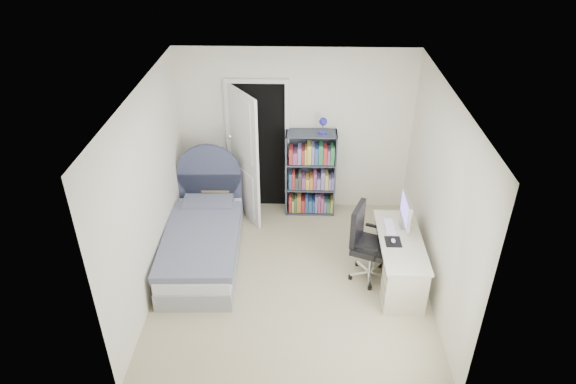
{
  "coord_description": "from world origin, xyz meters",
  "views": [
    {
      "loc": [
        0.1,
        -5.09,
        4.39
      ],
      "look_at": [
        -0.06,
        0.36,
        1.09
      ],
      "focal_mm": 32.0,
      "sensor_mm": 36.0,
      "label": 1
    }
  ],
  "objects_px": {
    "nightstand": "(217,191)",
    "floor_lamp": "(230,182)",
    "bed": "(203,239)",
    "desk": "(399,258)",
    "bookcase": "(311,176)",
    "office_chair": "(366,239)"
  },
  "relations": [
    {
      "from": "bed",
      "to": "floor_lamp",
      "type": "distance_m",
      "value": 1.15
    },
    {
      "from": "bookcase",
      "to": "desk",
      "type": "xyz_separation_m",
      "value": [
        1.09,
        -1.6,
        -0.26
      ]
    },
    {
      "from": "nightstand",
      "to": "desk",
      "type": "xyz_separation_m",
      "value": [
        2.51,
        -1.49,
        -0.04
      ]
    },
    {
      "from": "nightstand",
      "to": "bookcase",
      "type": "bearing_deg",
      "value": 4.48
    },
    {
      "from": "floor_lamp",
      "to": "office_chair",
      "type": "relative_size",
      "value": 1.31
    },
    {
      "from": "bookcase",
      "to": "desk",
      "type": "bearing_deg",
      "value": -55.77
    },
    {
      "from": "bookcase",
      "to": "office_chair",
      "type": "height_order",
      "value": "bookcase"
    },
    {
      "from": "bed",
      "to": "nightstand",
      "type": "relative_size",
      "value": 3.42
    },
    {
      "from": "desk",
      "to": "office_chair",
      "type": "bearing_deg",
      "value": 167.52
    },
    {
      "from": "nightstand",
      "to": "floor_lamp",
      "type": "height_order",
      "value": "floor_lamp"
    },
    {
      "from": "office_chair",
      "to": "nightstand",
      "type": "bearing_deg",
      "value": 146.32
    },
    {
      "from": "floor_lamp",
      "to": "bookcase",
      "type": "distance_m",
      "value": 1.22
    },
    {
      "from": "bed",
      "to": "desk",
      "type": "bearing_deg",
      "value": -9.21
    },
    {
      "from": "office_chair",
      "to": "floor_lamp",
      "type": "bearing_deg",
      "value": 143.07
    },
    {
      "from": "bed",
      "to": "nightstand",
      "type": "bearing_deg",
      "value": 88.51
    },
    {
      "from": "bed",
      "to": "office_chair",
      "type": "xyz_separation_m",
      "value": [
        2.12,
        -0.32,
        0.28
      ]
    },
    {
      "from": "nightstand",
      "to": "bed",
      "type": "bearing_deg",
      "value": -91.49
    },
    {
      "from": "floor_lamp",
      "to": "desk",
      "type": "height_order",
      "value": "floor_lamp"
    },
    {
      "from": "office_chair",
      "to": "bed",
      "type": "bearing_deg",
      "value": 171.44
    },
    {
      "from": "nightstand",
      "to": "office_chair",
      "type": "distance_m",
      "value": 2.52
    },
    {
      "from": "bookcase",
      "to": "office_chair",
      "type": "xyz_separation_m",
      "value": [
        0.67,
        -1.51,
        -0.05
      ]
    },
    {
      "from": "bed",
      "to": "nightstand",
      "type": "distance_m",
      "value": 1.08
    }
  ]
}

